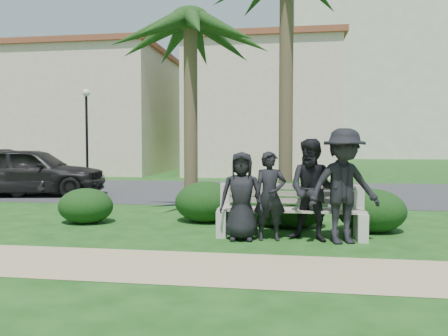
{
  "coord_description": "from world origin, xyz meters",
  "views": [
    {
      "loc": [
        0.47,
        -7.49,
        1.65
      ],
      "look_at": [
        -0.8,
        1.0,
        1.2
      ],
      "focal_mm": 35.0,
      "sensor_mm": 36.0,
      "label": 1
    }
  ],
  "objects_px": {
    "park_bench": "(290,214)",
    "man_b": "(270,196)",
    "man_c": "(313,190)",
    "street_lamp": "(87,118)",
    "man_d": "(344,186)",
    "palm_left": "(190,22)",
    "man_a": "(242,196)",
    "car_a": "(32,171)"
  },
  "relations": [
    {
      "from": "man_c",
      "to": "man_a",
      "type": "bearing_deg",
      "value": -157.34
    },
    {
      "from": "man_b",
      "to": "palm_left",
      "type": "relative_size",
      "value": 0.28
    },
    {
      "from": "man_a",
      "to": "man_b",
      "type": "distance_m",
      "value": 0.49
    },
    {
      "from": "park_bench",
      "to": "man_a",
      "type": "xyz_separation_m",
      "value": [
        -0.84,
        -0.37,
        0.36
      ]
    },
    {
      "from": "park_bench",
      "to": "man_b",
      "type": "bearing_deg",
      "value": -138.15
    },
    {
      "from": "street_lamp",
      "to": "man_b",
      "type": "height_order",
      "value": "street_lamp"
    },
    {
      "from": "man_a",
      "to": "palm_left",
      "type": "bearing_deg",
      "value": 117.04
    },
    {
      "from": "park_bench",
      "to": "palm_left",
      "type": "relative_size",
      "value": 0.48
    },
    {
      "from": "palm_left",
      "to": "man_b",
      "type": "bearing_deg",
      "value": -51.61
    },
    {
      "from": "street_lamp",
      "to": "man_c",
      "type": "distance_m",
      "value": 15.61
    },
    {
      "from": "park_bench",
      "to": "man_a",
      "type": "distance_m",
      "value": 0.99
    },
    {
      "from": "street_lamp",
      "to": "man_d",
      "type": "distance_m",
      "value": 16.0
    },
    {
      "from": "street_lamp",
      "to": "man_c",
      "type": "bearing_deg",
      "value": -50.33
    },
    {
      "from": "street_lamp",
      "to": "car_a",
      "type": "height_order",
      "value": "street_lamp"
    },
    {
      "from": "man_d",
      "to": "car_a",
      "type": "distance_m",
      "value": 10.81
    },
    {
      "from": "man_b",
      "to": "car_a",
      "type": "distance_m",
      "value": 9.74
    },
    {
      "from": "street_lamp",
      "to": "palm_left",
      "type": "distance_m",
      "value": 12.0
    },
    {
      "from": "car_a",
      "to": "man_c",
      "type": "bearing_deg",
      "value": -133.05
    },
    {
      "from": "street_lamp",
      "to": "man_a",
      "type": "relative_size",
      "value": 2.79
    },
    {
      "from": "man_c",
      "to": "man_b",
      "type": "bearing_deg",
      "value": -158.54
    },
    {
      "from": "car_a",
      "to": "street_lamp",
      "type": "bearing_deg",
      "value": -0.29
    },
    {
      "from": "man_a",
      "to": "man_c",
      "type": "distance_m",
      "value": 1.22
    },
    {
      "from": "street_lamp",
      "to": "man_a",
      "type": "height_order",
      "value": "street_lamp"
    },
    {
      "from": "street_lamp",
      "to": "car_a",
      "type": "bearing_deg",
      "value": -79.66
    },
    {
      "from": "park_bench",
      "to": "car_a",
      "type": "bearing_deg",
      "value": 148.08
    },
    {
      "from": "man_a",
      "to": "car_a",
      "type": "relative_size",
      "value": 0.33
    },
    {
      "from": "street_lamp",
      "to": "man_a",
      "type": "xyz_separation_m",
      "value": [
        8.66,
        -12.01,
        -2.18
      ]
    },
    {
      "from": "man_c",
      "to": "man_d",
      "type": "distance_m",
      "value": 0.52
    },
    {
      "from": "man_c",
      "to": "palm_left",
      "type": "xyz_separation_m",
      "value": [
        -2.69,
        2.43,
        3.62
      ]
    },
    {
      "from": "man_c",
      "to": "street_lamp",
      "type": "bearing_deg",
      "value": 147.67
    },
    {
      "from": "man_b",
      "to": "man_a",
      "type": "bearing_deg",
      "value": 177.74
    },
    {
      "from": "park_bench",
      "to": "man_d",
      "type": "bearing_deg",
      "value": -23.06
    },
    {
      "from": "palm_left",
      "to": "street_lamp",
      "type": "bearing_deg",
      "value": 127.17
    },
    {
      "from": "street_lamp",
      "to": "man_d",
      "type": "relative_size",
      "value": 2.22
    },
    {
      "from": "street_lamp",
      "to": "palm_left",
      "type": "relative_size",
      "value": 0.78
    },
    {
      "from": "park_bench",
      "to": "palm_left",
      "type": "bearing_deg",
      "value": 137.35
    },
    {
      "from": "man_a",
      "to": "man_c",
      "type": "relative_size",
      "value": 0.87
    },
    {
      "from": "man_c",
      "to": "palm_left",
      "type": "relative_size",
      "value": 0.32
    },
    {
      "from": "street_lamp",
      "to": "man_d",
      "type": "height_order",
      "value": "street_lamp"
    },
    {
      "from": "park_bench",
      "to": "man_d",
      "type": "distance_m",
      "value": 1.1
    },
    {
      "from": "man_b",
      "to": "car_a",
      "type": "xyz_separation_m",
      "value": [
        -7.99,
        5.58,
        0.02
      ]
    },
    {
      "from": "street_lamp",
      "to": "car_a",
      "type": "distance_m",
      "value": 6.83
    }
  ]
}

